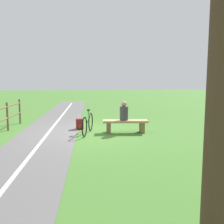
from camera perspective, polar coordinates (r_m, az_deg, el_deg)
The scene contains 8 objects.
ground_plane at distance 9.88m, azimuth -5.94°, elevation -4.51°, with size 80.00×80.00×0.00m, color #3D6B28.
paved_path at distance 6.20m, azimuth -20.26°, elevation -12.12°, with size 2.20×36.00×0.02m, color #565454.
path_centre_line at distance 6.20m, azimuth -20.27°, elevation -12.03°, with size 0.10×32.00×0.00m, color silver.
bench at distance 9.64m, azimuth 3.06°, elevation -2.76°, with size 1.75×0.59×0.48m.
person_seated at distance 9.57m, azimuth 2.74°, elevation -0.02°, with size 0.34×0.34×0.73m.
bicycle at distance 9.48m, azimuth -5.55°, elevation -2.65°, with size 0.45×1.75×0.90m.
backpack at distance 10.40m, azimuth -7.37°, elevation -2.73°, with size 0.32×0.33×0.44m.
tree_near_bench at distance 3.02m, azimuth 24.05°, elevation 8.43°, with size 1.65×1.20×4.39m.
Camera 1 is at (0.01, 9.67, 2.03)m, focal length 40.14 mm.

